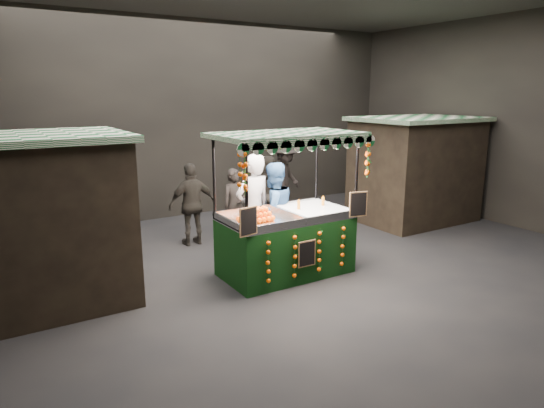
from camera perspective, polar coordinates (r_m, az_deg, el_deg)
ground at (r=8.90m, az=4.12°, el=-7.81°), size 12.00×12.00×0.00m
market_hall at (r=8.31m, az=4.52°, el=14.51°), size 12.10×10.10×5.05m
neighbour_stall_left at (r=7.97m, az=-27.19°, el=-1.92°), size 3.00×2.20×2.60m
neighbour_stall_right at (r=12.54m, az=16.71°, el=4.03°), size 3.00×2.20×2.60m
juice_stall at (r=8.44m, az=1.85°, el=-3.35°), size 2.61×1.53×2.53m
vendor_grey at (r=8.98m, az=-2.26°, el=-0.62°), size 0.82×0.59×2.09m
vendor_blue at (r=9.16m, az=0.14°, el=-0.92°), size 0.99×0.81×1.90m
shopper_0 at (r=10.41m, az=-4.40°, el=-0.11°), size 0.58×0.39×1.59m
shopper_1 at (r=10.83m, az=-0.30°, el=1.01°), size 1.10×1.04×1.80m
shopper_2 at (r=10.22m, az=-9.49°, el=-0.04°), size 1.03×0.44×1.76m
shopper_3 at (r=12.72m, az=1.60°, el=3.10°), size 1.43×1.19×1.92m
shopper_4 at (r=10.88m, az=-28.77°, el=-0.98°), size 0.96×0.91×1.66m
shopper_5 at (r=13.21m, az=14.30°, el=3.08°), size 1.42×1.81×1.92m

